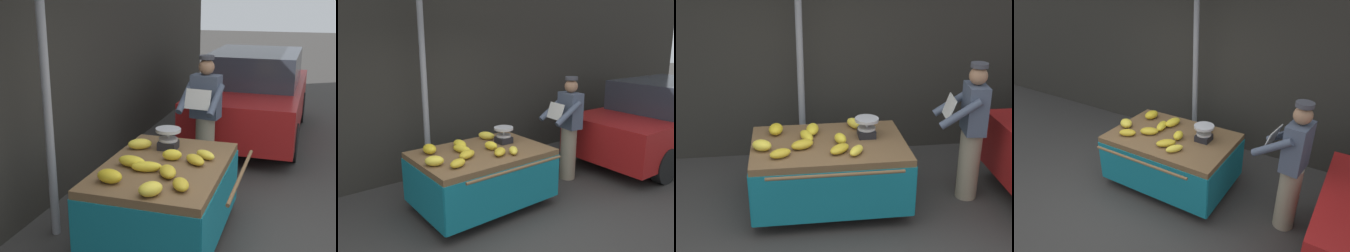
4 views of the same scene
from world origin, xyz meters
TOP-DOWN VIEW (x-y plane):
  - ground_plane at (0.00, 0.00)m, footprint 60.00×60.00m
  - back_wall at (0.00, 2.61)m, footprint 16.00×0.24m
  - street_pole at (-0.04, 2.09)m, footprint 0.09×0.09m
  - banana_cart at (0.22, 0.95)m, footprint 1.80×1.39m
  - weighing_scale at (0.68, 1.06)m, footprint 0.28×0.28m
  - banana_bunch_0 at (-0.34, 0.62)m, footprint 0.28×0.23m
  - banana_bunch_1 at (-0.39, 1.28)m, footprint 0.20×0.27m
  - banana_bunch_2 at (0.05, 1.24)m, footprint 0.19×0.32m
  - banana_bunch_3 at (-0.03, 1.05)m, footprint 0.20×0.32m
  - banana_bunch_4 at (0.35, 0.91)m, footprint 0.16×0.22m
  - banana_bunch_5 at (-0.54, 0.83)m, footprint 0.28×0.26m
  - banana_bunch_6 at (-0.09, 0.82)m, footprint 0.31×0.25m
  - banana_bunch_7 at (0.58, 1.35)m, footprint 0.23×0.30m
  - banana_bunch_8 at (0.31, 0.66)m, footprint 0.29×0.29m
  - banana_bunch_9 at (0.48, 0.59)m, footprint 0.23×0.26m
  - vendor_person at (1.92, 0.93)m, footprint 0.62×0.57m

SIDE VIEW (x-z plane):
  - ground_plane at x=0.00m, z-range 0.00..0.00m
  - banana_cart at x=0.22m, z-range 0.21..1.03m
  - banana_bunch_9 at x=0.48m, z-range 0.83..0.92m
  - banana_bunch_8 at x=0.31m, z-range 0.83..0.92m
  - vendor_person at x=1.92m, z-range 0.02..1.73m
  - banana_bunch_0 at x=-0.34m, z-range 0.83..0.92m
  - banana_bunch_3 at x=-0.03m, z-range 0.83..0.93m
  - banana_bunch_6 at x=-0.09m, z-range 0.83..0.93m
  - banana_bunch_2 at x=0.05m, z-range 0.83..0.94m
  - banana_bunch_4 at x=0.35m, z-range 0.83..0.94m
  - banana_bunch_7 at x=0.58m, z-range 0.83..0.95m
  - banana_bunch_5 at x=-0.54m, z-range 0.83..0.95m
  - banana_bunch_1 at x=-0.39m, z-range 0.83..0.95m
  - weighing_scale at x=0.68m, z-range 0.83..1.06m
  - street_pole at x=-0.04m, z-range 0.00..3.35m
  - back_wall at x=0.00m, z-range 0.00..3.86m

